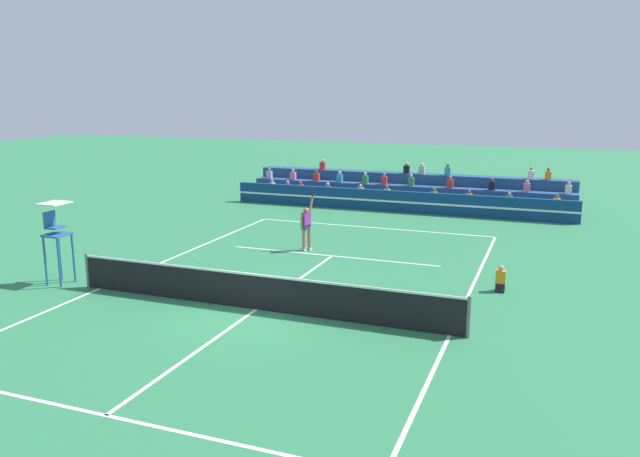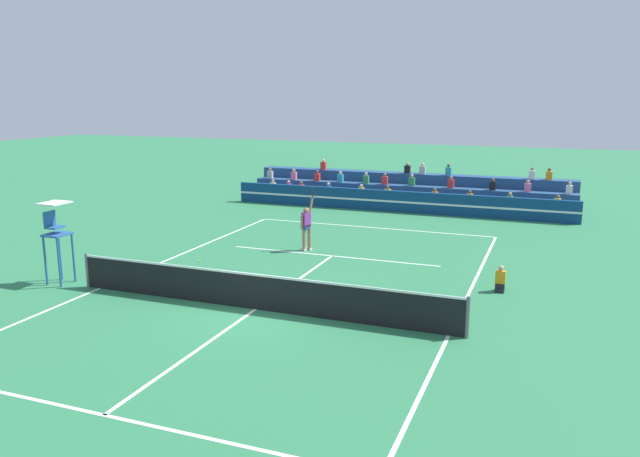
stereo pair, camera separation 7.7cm
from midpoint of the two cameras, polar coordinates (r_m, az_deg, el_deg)
The scene contains 9 objects.
ground_plane at distance 18.07m, azimuth -5.79°, elevation -7.37°, with size 120.00×120.00×0.00m, color #2D7A4C.
court_lines at distance 18.06m, azimuth -5.79°, elevation -7.36°, with size 11.10×23.90×0.01m.
tennis_net at distance 17.89m, azimuth -5.83°, elevation -5.73°, with size 12.00×0.10×1.10m.
sponsor_banner_wall at distance 32.70m, azimuth 6.99°, elevation 2.49°, with size 18.00×0.26×1.10m.
bleacher_stand at distance 35.11m, azimuth 8.01°, elevation 3.30°, with size 17.82×2.85×2.28m.
umpire_chair at distance 21.65m, azimuth -22.90°, elevation -0.26°, with size 0.76×0.84×2.67m.
ball_kid_courtside at distance 20.23m, azimuth 16.25°, elevation -4.67°, with size 0.30×0.36×0.84m.
tennis_player at distance 24.33m, azimuth -1.16°, elevation 0.26°, with size 0.47×0.84×2.50m.
tennis_ball at distance 23.27m, azimuth -10.88°, elevation -2.95°, with size 0.07×0.07×0.07m, color #C6DB33.
Camera 2 is at (7.79, -15.14, 6.05)m, focal length 35.00 mm.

